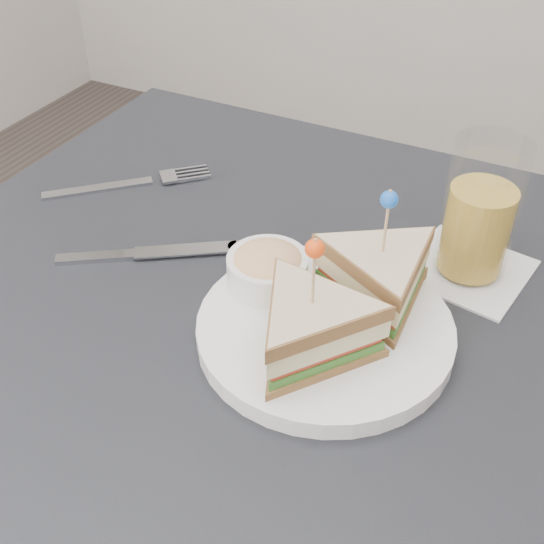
{
  "coord_description": "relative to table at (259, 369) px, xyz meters",
  "views": [
    {
      "loc": [
        0.23,
        -0.43,
        1.2
      ],
      "look_at": [
        0.01,
        0.01,
        0.8
      ],
      "focal_mm": 45.0,
      "sensor_mm": 36.0,
      "label": 1
    }
  ],
  "objects": [
    {
      "name": "table",
      "position": [
        0.0,
        0.0,
        0.0
      ],
      "size": [
        0.8,
        0.8,
        0.75
      ],
      "color": "black",
      "rests_on": "ground"
    },
    {
      "name": "plate_meal",
      "position": [
        0.07,
        0.01,
        0.11
      ],
      "size": [
        0.31,
        0.31,
        0.14
      ],
      "rotation": [
        0.0,
        0.0,
        0.39
      ],
      "color": "white",
      "rests_on": "table"
    },
    {
      "name": "cutlery_fork",
      "position": [
        -0.25,
        0.15,
        0.08
      ],
      "size": [
        0.17,
        0.16,
        0.01
      ],
      "rotation": [
        0.0,
        0.0,
        -0.82
      ],
      "color": "#B3B8BF",
      "rests_on": "table"
    },
    {
      "name": "cutlery_knife",
      "position": [
        -0.16,
        0.03,
        0.08
      ],
      "size": [
        0.18,
        0.13,
        0.01
      ],
      "rotation": [
        0.0,
        0.0,
        -0.99
      ],
      "color": "#B4B8BF",
      "rests_on": "table"
    },
    {
      "name": "drink_set",
      "position": [
        0.16,
        0.16,
        0.14
      ],
      "size": [
        0.13,
        0.13,
        0.15
      ],
      "rotation": [
        0.0,
        0.0,
        -0.17
      ],
      "color": "silver",
      "rests_on": "table"
    }
  ]
}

